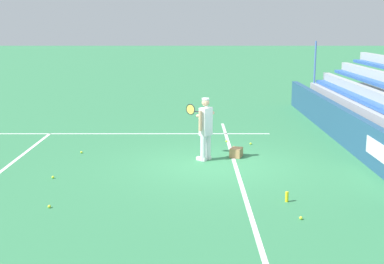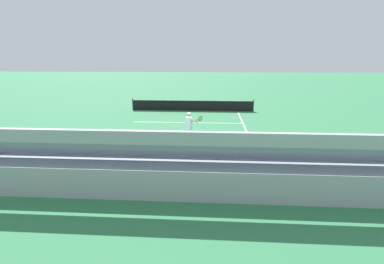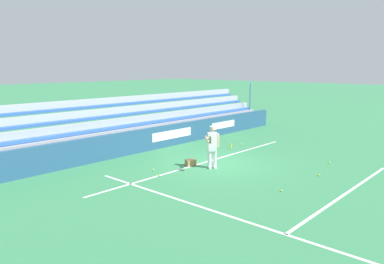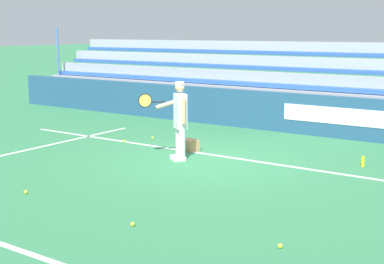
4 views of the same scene
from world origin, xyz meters
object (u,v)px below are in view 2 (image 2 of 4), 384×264
at_px(tennis_ball_far_right, 168,126).
at_px(tennis_ball_far_left, 223,150).
at_px(tennis_ball_midcourt, 101,149).
at_px(tennis_player, 189,127).
at_px(tennis_ball_near_player, 204,128).
at_px(water_bottle, 121,147).
at_px(tennis_net, 192,105).
at_px(tennis_ball_stray_back, 229,146).
at_px(tennis_ball_toward_net, 137,127).
at_px(ball_box_cardboard, 194,144).

height_order(tennis_ball_far_right, tennis_ball_far_left, same).
distance_m(tennis_ball_midcourt, tennis_ball_far_left, 6.48).
bearing_deg(tennis_player, tennis_ball_near_player, 77.99).
bearing_deg(water_bottle, tennis_net, 75.93).
relative_size(tennis_ball_near_player, tennis_ball_midcourt, 1.00).
bearing_deg(tennis_ball_stray_back, tennis_ball_near_player, 109.02).
relative_size(tennis_ball_toward_net, tennis_ball_far_right, 1.00).
height_order(tennis_ball_toward_net, water_bottle, water_bottle).
distance_m(tennis_ball_stray_back, tennis_ball_far_left, 0.80).
bearing_deg(tennis_ball_stray_back, ball_box_cardboard, -175.56).
relative_size(tennis_player, ball_box_cardboard, 4.29).
relative_size(ball_box_cardboard, tennis_ball_stray_back, 6.06).
relative_size(tennis_player, tennis_ball_far_right, 25.98).
distance_m(tennis_player, tennis_ball_stray_back, 2.51).
bearing_deg(tennis_player, tennis_ball_stray_back, -18.30).
bearing_deg(tennis_ball_far_left, water_bottle, -178.19).
xyz_separation_m(tennis_ball_toward_net, tennis_ball_stray_back, (6.16, -4.00, 0.00)).
distance_m(tennis_ball_near_player, tennis_ball_far_left, 5.15).
relative_size(tennis_ball_toward_net, tennis_ball_midcourt, 1.00).
height_order(tennis_ball_stray_back, tennis_ball_near_player, same).
height_order(tennis_player, tennis_ball_toward_net, tennis_player).
bearing_deg(tennis_ball_near_player, tennis_ball_stray_back, -70.98).
bearing_deg(ball_box_cardboard, water_bottle, -169.02).
relative_size(tennis_ball_midcourt, water_bottle, 0.30).
xyz_separation_m(tennis_ball_near_player, tennis_ball_far_left, (1.14, -5.02, 0.00)).
xyz_separation_m(tennis_player, tennis_net, (-0.54, 10.32, -0.40)).
xyz_separation_m(tennis_ball_near_player, tennis_net, (-1.30, 6.77, 0.46)).
height_order(tennis_ball_far_left, tennis_net, tennis_net).
xyz_separation_m(tennis_ball_toward_net, tennis_ball_near_player, (4.68, 0.30, 0.00)).
height_order(tennis_ball_stray_back, tennis_ball_far_left, same).
height_order(tennis_ball_far_left, water_bottle, water_bottle).
bearing_deg(tennis_player, tennis_ball_far_left, -37.79).
relative_size(tennis_ball_far_right, tennis_ball_midcourt, 1.00).
bearing_deg(tennis_ball_near_player, tennis_player, -102.01).
xyz_separation_m(tennis_ball_toward_net, tennis_ball_midcourt, (-0.66, -4.99, 0.00)).
height_order(tennis_player, tennis_ball_stray_back, tennis_player).
bearing_deg(tennis_player, water_bottle, -155.18).
height_order(tennis_ball_far_right, water_bottle, water_bottle).
xyz_separation_m(tennis_player, ball_box_cardboard, (0.32, -0.89, -0.76)).
bearing_deg(tennis_ball_toward_net, ball_box_cardboard, -44.33).
height_order(tennis_player, tennis_net, tennis_player).
xyz_separation_m(tennis_player, tennis_ball_far_left, (1.89, -1.47, -0.86)).
height_order(tennis_ball_toward_net, tennis_ball_stray_back, same).
bearing_deg(tennis_ball_midcourt, tennis_player, 20.64).
bearing_deg(water_bottle, tennis_ball_near_player, 50.38).
bearing_deg(tennis_ball_stray_back, tennis_ball_toward_net, 147.02).
relative_size(tennis_player, water_bottle, 7.80).
bearing_deg(tennis_ball_midcourt, water_bottle, 4.87).
height_order(tennis_player, tennis_ball_far_right, tennis_player).
xyz_separation_m(tennis_ball_stray_back, tennis_ball_near_player, (-1.48, 4.29, 0.00)).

